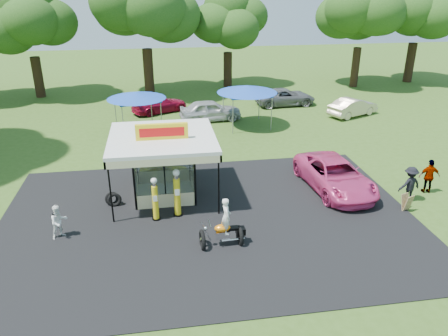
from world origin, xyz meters
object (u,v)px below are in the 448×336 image
at_px(bg_car_e, 353,107).
at_px(tent_west, 136,96).
at_px(spectator_east_a, 410,184).
at_px(bg_car_c, 210,110).
at_px(gas_pump_right, 177,194).
at_px(tent_east, 247,89).
at_px(bg_car_b, 160,104).
at_px(bg_car_d, 285,97).
at_px(a_frame_sign, 407,203).
at_px(spectator_west, 59,222).
at_px(gas_station_kiosk, 164,165).
at_px(gas_pump_left, 155,200).
at_px(pink_sedan, 335,175).
at_px(motorcycle, 224,227).
at_px(spectator_east_b, 429,176).
at_px(kiosk_car, 164,170).

bearing_deg(bg_car_e, tent_west, 69.86).
distance_m(spectator_east_a, tent_west, 19.92).
height_order(bg_car_c, tent_west, tent_west).
distance_m(gas_pump_right, tent_east, 14.99).
relative_size(bg_car_b, bg_car_d, 0.90).
height_order(a_frame_sign, spectator_east_a, spectator_east_a).
bearing_deg(gas_pump_right, spectator_west, -167.89).
distance_m(gas_station_kiosk, spectator_east_a, 12.87).
distance_m(gas_station_kiosk, bg_car_d, 20.37).
distance_m(gas_pump_left, spectator_east_a, 13.08).
distance_m(bg_car_c, bg_car_d, 8.29).
relative_size(pink_sedan, bg_car_e, 1.31).
bearing_deg(pink_sedan, spectator_east_a, -35.04).
bearing_deg(bg_car_c, tent_west, 102.44).
relative_size(pink_sedan, tent_east, 1.29).
bearing_deg(gas_pump_right, bg_car_e, 43.46).
xyz_separation_m(gas_pump_left, spectator_east_a, (13.08, -0.03, -0.12)).
relative_size(motorcycle, bg_car_d, 0.43).
bearing_deg(bg_car_e, gas_pump_right, 109.08).
bearing_deg(bg_car_b, gas_pump_left, 152.33).
xyz_separation_m(gas_station_kiosk, bg_car_d, (11.56, 16.75, -1.02)).
relative_size(gas_pump_right, spectator_east_a, 1.30).
distance_m(spectator_east_b, tent_east, 15.13).
distance_m(gas_pump_right, tent_west, 13.84).
bearing_deg(motorcycle, kiosk_car, 104.37).
relative_size(pink_sedan, spectator_east_a, 3.14).
distance_m(motorcycle, spectator_west, 7.41).
bearing_deg(bg_car_c, spectator_east_a, -157.05).
xyz_separation_m(kiosk_car, bg_car_d, (11.56, 14.54, 0.28)).
height_order(bg_car_b, bg_car_e, bg_car_e).
relative_size(gas_pump_right, spectator_west, 1.54).
distance_m(bg_car_d, tent_west, 14.45).
xyz_separation_m(spectator_west, bg_car_d, (16.36, 20.26, -0.05)).
height_order(kiosk_car, spectator_west, spectator_west).
distance_m(gas_pump_right, pink_sedan, 8.88).
distance_m(gas_pump_left, kiosk_car, 4.88).
xyz_separation_m(motorcycle, bg_car_d, (9.15, 22.02, -0.16)).
height_order(spectator_west, tent_west, tent_west).
xyz_separation_m(gas_station_kiosk, bg_car_c, (4.14, 13.05, -0.93)).
distance_m(pink_sedan, bg_car_d, 17.64).
bearing_deg(spectator_east_b, bg_car_b, -43.00).
xyz_separation_m(motorcycle, tent_west, (-4.04, 16.48, 1.85)).
height_order(kiosk_car, tent_east, tent_east).
bearing_deg(gas_pump_right, bg_car_d, 60.05).
bearing_deg(gas_pump_right, a_frame_sign, -6.31).
height_order(a_frame_sign, bg_car_d, bg_car_d).
height_order(pink_sedan, spectator_west, pink_sedan).
distance_m(a_frame_sign, tent_east, 15.86).
height_order(spectator_east_a, spectator_east_b, same).
xyz_separation_m(a_frame_sign, bg_car_d, (-0.37, 20.38, 0.32)).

